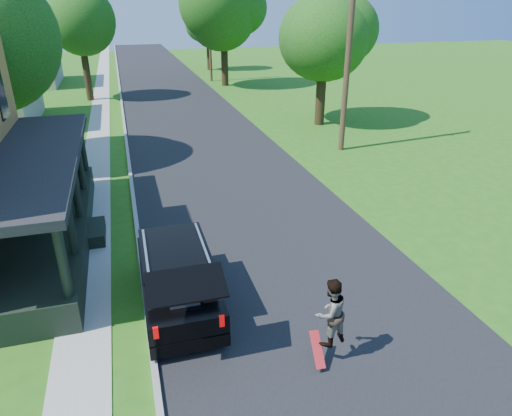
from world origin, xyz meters
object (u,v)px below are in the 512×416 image
object	(u,v)px
utility_pole_near	(350,36)
skateboarder	(331,312)
tree_right_near	(323,34)
black_suv	(178,278)

from	to	relation	value
utility_pole_near	skateboarder	bearing A→B (deg)	-133.05
skateboarder	utility_pole_near	world-z (taller)	utility_pole_near
tree_right_near	utility_pole_near	xyz separation A→B (m)	(-1.04, -5.43, 0.27)
tree_right_near	utility_pole_near	world-z (taller)	utility_pole_near
black_suv	tree_right_near	world-z (taller)	tree_right_near
black_suv	utility_pole_near	xyz separation A→B (m)	(10.20, 11.32, 4.92)
tree_right_near	utility_pole_near	size ratio (longest dim) A/B	0.76
skateboarder	tree_right_near	xyz separation A→B (m)	(8.32, 19.67, 4.22)
black_suv	utility_pole_near	size ratio (longest dim) A/B	0.42
black_suv	skateboarder	size ratio (longest dim) A/B	2.91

